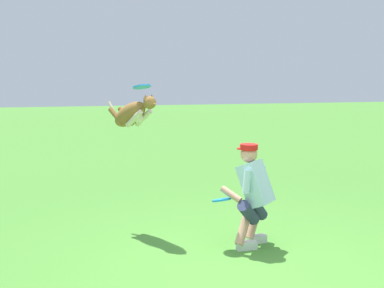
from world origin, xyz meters
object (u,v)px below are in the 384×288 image
dog (132,114)px  frisbee_held (222,200)px  person (253,192)px  frisbee_flying (142,87)px

dog → frisbee_held: size_ratio=3.85×
person → frisbee_flying: bearing=11.6°
person → dog: dog is taller
person → frisbee_held: (0.38, -0.06, -0.09)m
frisbee_flying → person: bearing=143.8°
dog → person: bearing=20.5°
dog → frisbee_held: bearing=12.8°
person → frisbee_flying: frisbee_flying is taller
person → frisbee_held: size_ratio=5.31×
dog → frisbee_flying: (-0.12, 0.16, 0.37)m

